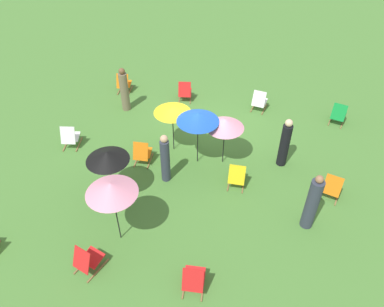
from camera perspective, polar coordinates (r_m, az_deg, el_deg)
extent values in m
plane|color=#477A33|center=(12.91, 1.44, 1.64)|extent=(40.00, 40.00, 0.00)
cube|color=olive|center=(11.50, 7.83, -4.64)|extent=(0.09, 0.76, 0.04)
cube|color=olive|center=(11.51, 5.65, -4.35)|extent=(0.09, 0.76, 0.04)
cube|color=yellow|center=(11.40, 6.90, -3.25)|extent=(0.51, 0.46, 0.13)
cube|color=yellow|center=(10.99, 6.83, -3.26)|extent=(0.50, 0.28, 0.57)
cylinder|color=olive|center=(11.59, 6.98, -2.83)|extent=(0.44, 0.06, 0.03)
cube|color=olive|center=(9.33, 1.71, -19.55)|extent=(0.14, 0.76, 0.04)
cube|color=olive|center=(9.36, -1.12, -19.23)|extent=(0.14, 0.76, 0.04)
cube|color=red|center=(9.18, 0.39, -18.07)|extent=(0.53, 0.49, 0.13)
cube|color=red|center=(8.78, 0.12, -18.78)|extent=(0.51, 0.31, 0.57)
cylinder|color=olive|center=(9.34, 0.56, -17.26)|extent=(0.44, 0.09, 0.03)
cube|color=olive|center=(13.38, -16.80, 1.34)|extent=(0.21, 0.75, 0.04)
cube|color=olive|center=(13.53, -18.57, 1.38)|extent=(0.21, 0.75, 0.04)
cube|color=white|center=(13.38, -17.79, 2.47)|extent=(0.57, 0.53, 0.13)
cube|color=white|center=(12.99, -18.39, 2.62)|extent=(0.52, 0.35, 0.57)
cylinder|color=olive|center=(13.57, -17.50, 2.76)|extent=(0.43, 0.13, 0.03)
cube|color=olive|center=(12.24, -6.38, -1.11)|extent=(0.12, 0.76, 0.04)
cube|color=olive|center=(12.35, -8.36, -0.88)|extent=(0.12, 0.76, 0.04)
cube|color=orange|center=(12.20, -7.35, 0.20)|extent=(0.53, 0.48, 0.13)
cube|color=orange|center=(11.81, -7.84, 0.30)|extent=(0.50, 0.30, 0.57)
cylinder|color=olive|center=(12.39, -7.09, 0.54)|extent=(0.44, 0.08, 0.03)
cube|color=olive|center=(11.83, 21.28, -6.14)|extent=(0.20, 0.75, 0.04)
cube|color=olive|center=(11.83, 19.24, -5.48)|extent=(0.20, 0.75, 0.04)
cube|color=orange|center=(11.73, 20.64, -4.64)|extent=(0.56, 0.53, 0.13)
cube|color=orange|center=(11.32, 20.65, -4.60)|extent=(0.52, 0.35, 0.57)
cylinder|color=olive|center=(11.93, 20.77, -4.27)|extent=(0.44, 0.12, 0.03)
cube|color=olive|center=(14.80, 10.94, 6.61)|extent=(0.13, 0.76, 0.04)
cube|color=olive|center=(14.87, 9.30, 7.01)|extent=(0.13, 0.76, 0.04)
cube|color=white|center=(14.78, 10.33, 7.82)|extent=(0.53, 0.49, 0.13)
cube|color=white|center=(14.38, 10.15, 8.17)|extent=(0.51, 0.31, 0.57)
cylinder|color=olive|center=(14.98, 10.50, 7.97)|extent=(0.44, 0.08, 0.03)
cube|color=olive|center=(9.81, -14.09, -16.91)|extent=(0.24, 0.74, 0.04)
cube|color=olive|center=(10.02, -16.00, -15.65)|extent=(0.24, 0.74, 0.04)
cube|color=red|center=(9.74, -14.91, -15.06)|extent=(0.58, 0.55, 0.13)
cube|color=red|center=(9.42, -16.47, -15.29)|extent=(0.53, 0.37, 0.57)
cylinder|color=olive|center=(9.87, -14.03, -14.52)|extent=(0.43, 0.15, 0.03)
cube|color=olive|center=(15.92, -9.37, 9.44)|extent=(0.15, 0.76, 0.04)
cube|color=olive|center=(16.04, -10.90, 9.50)|extent=(0.15, 0.76, 0.04)
cube|color=orange|center=(15.94, -10.15, 10.43)|extent=(0.54, 0.50, 0.13)
cube|color=orange|center=(15.55, -10.56, 10.77)|extent=(0.51, 0.32, 0.57)
cylinder|color=olive|center=(16.14, -9.94, 10.58)|extent=(0.44, 0.09, 0.03)
cube|color=olive|center=(15.18, -0.22, 8.34)|extent=(0.19, 0.75, 0.04)
cube|color=olive|center=(15.21, -1.89, 8.40)|extent=(0.19, 0.75, 0.04)
cube|color=red|center=(15.15, -1.03, 9.38)|extent=(0.56, 0.52, 0.13)
cube|color=red|center=(14.75, -1.14, 9.71)|extent=(0.52, 0.34, 0.57)
cylinder|color=olive|center=(15.35, -0.97, 9.54)|extent=(0.44, 0.12, 0.03)
cube|color=olive|center=(14.86, 21.94, 4.30)|extent=(0.19, 0.75, 0.04)
cube|color=olive|center=(14.88, 20.32, 4.81)|extent=(0.19, 0.75, 0.04)
cube|color=#148C38|center=(14.82, 21.43, 5.54)|extent=(0.56, 0.52, 0.13)
cube|color=#148C38|center=(14.41, 21.47, 5.86)|extent=(0.52, 0.34, 0.57)
cylinder|color=olive|center=(15.02, 21.51, 5.70)|extent=(0.44, 0.12, 0.03)
cylinder|color=black|center=(11.59, 0.87, 2.30)|extent=(0.03, 0.03, 1.87)
cone|color=#194CB2|center=(11.10, 0.91, 5.60)|extent=(1.29, 1.29, 0.30)
cylinder|color=black|center=(10.72, -12.23, -3.30)|extent=(0.03, 0.03, 1.68)
cone|color=black|center=(10.24, -12.79, -0.37)|extent=(1.18, 1.18, 0.28)
cylinder|color=black|center=(9.54, -11.48, -8.83)|extent=(0.03, 0.03, 1.98)
cone|color=pink|center=(8.91, -12.21, -5.19)|extent=(1.25, 1.25, 0.31)
cylinder|color=black|center=(11.68, 4.86, 1.80)|extent=(0.03, 0.03, 1.65)
cone|color=pink|center=(11.25, 5.06, 4.60)|extent=(1.17, 1.17, 0.31)
cylinder|color=black|center=(12.16, -2.89, 3.74)|extent=(0.03, 0.03, 1.66)
cone|color=yellow|center=(11.73, -3.01, 6.68)|extent=(1.18, 1.18, 0.20)
cylinder|color=#333847|center=(11.11, -4.08, -1.13)|extent=(0.38, 0.38, 1.47)
sphere|color=tan|center=(10.58, -4.29, 2.24)|extent=(0.22, 0.22, 0.22)
cylinder|color=black|center=(11.96, 13.88, 1.21)|extent=(0.41, 0.41, 1.50)
sphere|color=beige|center=(11.46, 14.54, 4.52)|extent=(0.23, 0.23, 0.23)
cylinder|color=#72664C|center=(14.41, -10.23, 9.20)|extent=(0.44, 0.44, 1.51)
sphere|color=brown|center=(13.99, -10.65, 12.21)|extent=(0.23, 0.23, 0.23)
cylinder|color=#333847|center=(10.25, 17.77, -7.38)|extent=(0.43, 0.43, 1.63)
sphere|color=#936647|center=(9.62, 18.85, -3.74)|extent=(0.21, 0.21, 0.21)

